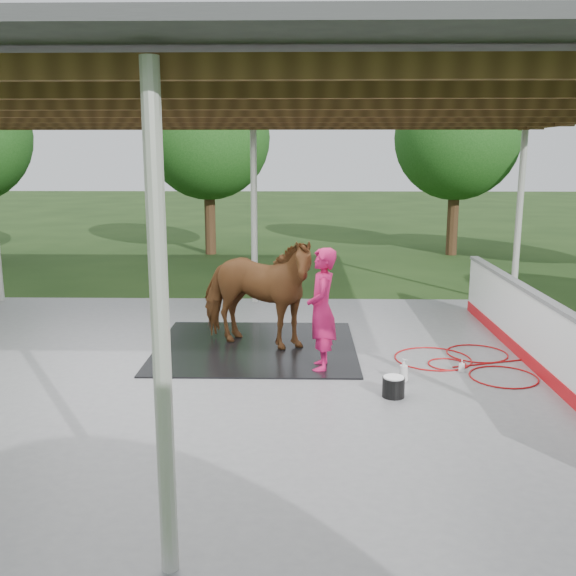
{
  "coord_description": "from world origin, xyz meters",
  "views": [
    {
      "loc": [
        1.02,
        -9.18,
        3.25
      ],
      "look_at": [
        0.81,
        0.83,
        1.17
      ],
      "focal_mm": 40.0,
      "sensor_mm": 36.0,
      "label": 1
    }
  ],
  "objects_px": {
    "handler": "(322,310)",
    "wash_bucket": "(393,386)",
    "horse": "(255,292)",
    "dasher_board": "(543,339)"
  },
  "relations": [
    {
      "from": "horse",
      "to": "wash_bucket",
      "type": "relative_size",
      "value": 7.35
    },
    {
      "from": "horse",
      "to": "handler",
      "type": "xyz_separation_m",
      "value": [
        1.07,
        -1.08,
        -0.03
      ]
    },
    {
      "from": "dasher_board",
      "to": "handler",
      "type": "height_order",
      "value": "handler"
    },
    {
      "from": "horse",
      "to": "handler",
      "type": "bearing_deg",
      "value": -111.89
    },
    {
      "from": "dasher_board",
      "to": "handler",
      "type": "distance_m",
      "value": 3.29
    },
    {
      "from": "horse",
      "to": "dasher_board",
      "type": "bearing_deg",
      "value": -82.45
    },
    {
      "from": "horse",
      "to": "handler",
      "type": "height_order",
      "value": "horse"
    },
    {
      "from": "handler",
      "to": "wash_bucket",
      "type": "bearing_deg",
      "value": 40.92
    },
    {
      "from": "dasher_board",
      "to": "wash_bucket",
      "type": "xyz_separation_m",
      "value": [
        -2.33,
        -0.98,
        -0.4
      ]
    },
    {
      "from": "horse",
      "to": "wash_bucket",
      "type": "bearing_deg",
      "value": -114.37
    }
  ]
}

